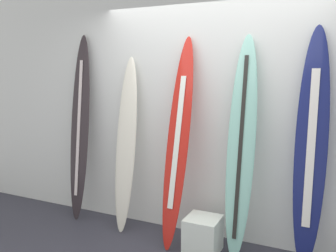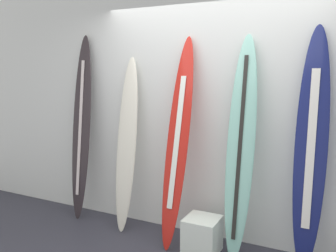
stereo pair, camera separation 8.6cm
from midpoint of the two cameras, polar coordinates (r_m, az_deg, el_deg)
name	(u,v)px [view 2 (the right image)]	position (r m, az deg, el deg)	size (l,w,h in m)	color
wall_back	(214,109)	(3.94, 7.90, 2.71)	(7.20, 0.20, 2.80)	silver
surfboard_charcoal	(81,129)	(4.51, -12.94, -0.53)	(0.27, 0.32, 2.23)	#2D2629
surfboard_ivory	(127,144)	(4.11, -5.93, -2.91)	(0.26, 0.39, 1.96)	silver
surfboard_crimson	(178,144)	(3.72, 2.17, -2.80)	(0.27, 0.55, 2.17)	red
surfboard_seafoam	(241,147)	(3.55, 12.05, -3.27)	(0.28, 0.43, 2.16)	#88C9B9
surfboard_navy	(311,149)	(3.52, 22.22, -3.38)	(0.28, 0.28, 2.22)	navy
display_block_center	(202,235)	(3.80, 6.07, -16.70)	(0.34, 0.34, 0.36)	white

